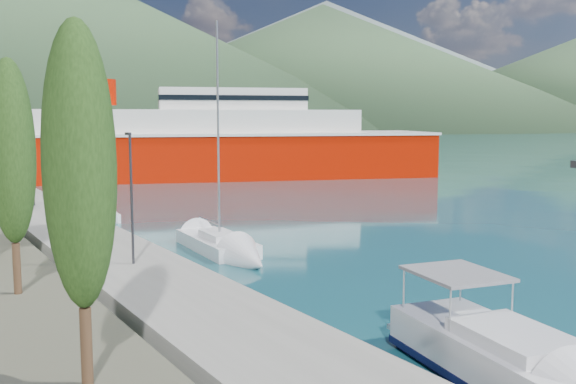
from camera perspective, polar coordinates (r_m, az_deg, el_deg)
quay at (r=42.98m, az=-19.04°, el=-3.27°), size 5.00×88.00×0.80m
hills_far at (r=656.93m, az=-18.54°, el=12.44°), size 1480.00×900.00×180.00m
hills_near at (r=407.07m, az=-15.68°, el=12.30°), size 1010.00×520.00×115.00m
lamp_posts at (r=30.40m, az=-13.87°, el=-0.07°), size 0.15×46.48×6.06m
motor_cruiser at (r=18.81m, az=21.11°, el=-15.52°), size 4.60×10.01×3.56m
sailboat_near at (r=34.84m, az=-4.95°, el=-5.32°), size 3.17×9.70×13.73m
sailboat_mid at (r=47.86m, az=-16.11°, el=-2.32°), size 2.57×6.85×9.89m
ferry at (r=80.96m, az=-9.45°, el=3.98°), size 64.76×34.38×12.70m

